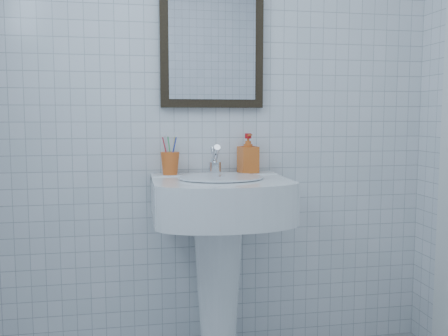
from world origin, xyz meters
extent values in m
cube|color=white|center=(0.00, 1.20, 1.25)|extent=(2.20, 0.02, 2.50)
cone|color=white|center=(-0.02, 1.01, 0.38)|extent=(0.24, 0.24, 0.76)
cube|color=white|center=(-0.02, 0.96, 0.83)|extent=(0.61, 0.43, 0.18)
cube|color=white|center=(-0.02, 1.13, 0.91)|extent=(0.61, 0.11, 0.03)
cylinder|color=white|center=(-0.02, 0.93, 0.93)|extent=(0.38, 0.38, 0.01)
cylinder|color=silver|center=(-0.02, 1.10, 0.95)|extent=(0.06, 0.06, 0.06)
cylinder|color=silver|center=(-0.02, 1.08, 1.02)|extent=(0.03, 0.11, 0.09)
cylinder|color=silver|center=(-0.02, 1.12, 1.00)|extent=(0.04, 0.06, 0.11)
imported|color=#D74115|center=(0.15, 1.12, 1.02)|extent=(0.10, 0.10, 0.19)
cube|color=black|center=(-0.02, 1.18, 1.55)|extent=(0.50, 0.04, 0.62)
cube|color=silver|center=(-0.02, 1.16, 1.55)|extent=(0.42, 0.00, 0.54)
camera|label=1|loc=(-0.41, -1.23, 1.20)|focal=40.00mm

